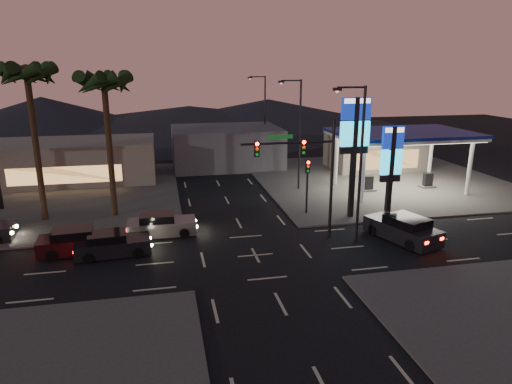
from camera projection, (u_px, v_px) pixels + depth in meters
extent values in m
plane|color=black|center=(255.00, 255.00, 27.78)|extent=(140.00, 140.00, 0.00)
cube|color=#47443F|center=(378.00, 179.00, 46.02)|extent=(24.00, 24.00, 0.12)
cube|color=#47443F|center=(38.00, 198.00, 39.69)|extent=(24.00, 24.00, 0.12)
cylinder|color=silver|center=(363.00, 174.00, 37.78)|extent=(0.36, 0.36, 5.00)
cylinder|color=silver|center=(470.00, 168.00, 39.75)|extent=(0.36, 0.36, 5.00)
cylinder|color=silver|center=(336.00, 160.00, 43.43)|extent=(0.36, 0.36, 5.00)
cylinder|color=silver|center=(431.00, 156.00, 45.41)|extent=(0.36, 0.36, 5.00)
cube|color=silver|center=(403.00, 134.00, 40.87)|extent=(12.00, 8.00, 0.50)
cube|color=white|center=(402.00, 138.00, 40.95)|extent=(11.60, 7.60, 0.06)
cube|color=navy|center=(403.00, 133.00, 40.83)|extent=(12.20, 8.20, 0.25)
cube|color=black|center=(368.00, 183.00, 41.46)|extent=(0.80, 0.50, 1.40)
cube|color=black|center=(428.00, 180.00, 42.64)|extent=(0.80, 0.50, 1.40)
cube|color=#726B5B|center=(375.00, 151.00, 50.61)|extent=(10.00, 6.00, 4.00)
cube|color=black|center=(353.00, 160.00, 33.44)|extent=(0.35, 0.35, 9.00)
cube|color=navy|center=(356.00, 109.00, 32.45)|extent=(2.20, 0.30, 1.60)
cube|color=white|center=(357.00, 101.00, 32.30)|extent=(1.98, 0.32, 0.35)
cube|color=#17B5E3|center=(355.00, 134.00, 32.93)|extent=(2.20, 0.30, 1.80)
cube|color=black|center=(354.00, 150.00, 33.26)|extent=(2.09, 0.28, 0.50)
cube|color=black|center=(390.00, 174.00, 33.26)|extent=(0.35, 0.35, 7.00)
cube|color=navy|center=(393.00, 137.00, 32.54)|extent=(1.60, 0.30, 1.60)
cube|color=white|center=(394.00, 130.00, 32.39)|extent=(1.44, 0.32, 0.35)
cube|color=#17B5E3|center=(391.00, 162.00, 33.02)|extent=(1.60, 0.30, 1.80)
cube|color=black|center=(390.00, 178.00, 33.34)|extent=(1.52, 0.28, 0.50)
cylinder|color=black|center=(332.00, 179.00, 29.68)|extent=(0.20, 0.20, 8.00)
cylinder|color=black|center=(288.00, 143.00, 28.42)|extent=(6.00, 0.14, 0.14)
cube|color=#0C3F14|center=(280.00, 137.00, 28.21)|extent=(1.60, 0.05, 0.25)
cube|color=black|center=(303.00, 147.00, 28.70)|extent=(0.32, 0.25, 1.00)
sphere|color=#FF0C07|center=(304.00, 142.00, 28.47)|extent=(0.22, 0.22, 0.22)
sphere|color=orange|center=(304.00, 148.00, 28.56)|extent=(0.20, 0.20, 0.20)
sphere|color=#0CB226|center=(304.00, 153.00, 28.65)|extent=(0.20, 0.20, 0.20)
cube|color=black|center=(257.00, 149.00, 28.11)|extent=(0.32, 0.25, 1.00)
sphere|color=#FF0C07|center=(257.00, 144.00, 27.88)|extent=(0.22, 0.22, 0.22)
sphere|color=orange|center=(257.00, 149.00, 27.96)|extent=(0.20, 0.20, 0.20)
sphere|color=#0CB226|center=(257.00, 155.00, 28.05)|extent=(0.20, 0.20, 0.20)
cylinder|color=black|center=(307.00, 189.00, 34.94)|extent=(0.16, 0.16, 4.00)
cube|color=black|center=(308.00, 166.00, 34.45)|extent=(0.32, 0.25, 1.00)
sphere|color=#FF0C07|center=(308.00, 162.00, 34.22)|extent=(0.22, 0.22, 0.22)
sphere|color=orange|center=(308.00, 167.00, 34.31)|extent=(0.20, 0.20, 0.20)
sphere|color=#0CB226|center=(308.00, 171.00, 34.40)|extent=(0.20, 0.20, 0.20)
cylinder|color=black|center=(361.00, 167.00, 28.77)|extent=(0.18, 0.18, 10.00)
cylinder|color=black|center=(352.00, 87.00, 27.28)|extent=(1.80, 0.12, 0.12)
cube|color=black|center=(337.00, 89.00, 27.13)|extent=(0.50, 0.25, 0.18)
sphere|color=#FFCC8C|center=(337.00, 91.00, 27.16)|extent=(0.20, 0.20, 0.20)
cylinder|color=black|center=(300.00, 136.00, 41.03)|extent=(0.18, 0.18, 10.00)
cylinder|color=black|center=(291.00, 80.00, 39.54)|extent=(1.80, 0.12, 0.12)
cube|color=black|center=(281.00, 82.00, 39.38)|extent=(0.50, 0.25, 0.18)
sphere|color=#FFCC8C|center=(281.00, 83.00, 39.42)|extent=(0.20, 0.20, 0.20)
cylinder|color=black|center=(265.00, 119.00, 54.23)|extent=(0.18, 0.18, 10.00)
cylinder|color=black|center=(258.00, 77.00, 52.73)|extent=(1.80, 0.12, 0.12)
cube|color=black|center=(250.00, 78.00, 52.58)|extent=(0.50, 0.25, 0.18)
sphere|color=#FFCC8C|center=(250.00, 79.00, 52.62)|extent=(0.20, 0.20, 0.20)
cylinder|color=black|center=(110.00, 151.00, 33.59)|extent=(0.44, 0.44, 10.20)
sphere|color=black|center=(104.00, 80.00, 32.22)|extent=(0.90, 0.90, 0.90)
cone|color=black|center=(123.00, 84.00, 32.56)|extent=(0.90, 2.74, 1.91)
cone|color=black|center=(118.00, 83.00, 33.35)|extent=(2.57, 2.57, 1.91)
cone|color=black|center=(106.00, 83.00, 33.53)|extent=(2.74, 0.90, 1.91)
cone|color=black|center=(92.00, 84.00, 32.99)|extent=(2.57, 2.57, 1.91)
cone|color=black|center=(85.00, 84.00, 32.05)|extent=(0.90, 2.74, 1.91)
cone|color=black|center=(88.00, 85.00, 31.26)|extent=(2.57, 2.57, 1.91)
cone|color=black|center=(102.00, 85.00, 31.08)|extent=(2.74, 0.90, 1.91)
cone|color=black|center=(116.00, 84.00, 31.62)|extent=(2.57, 2.57, 1.91)
cylinder|color=black|center=(36.00, 149.00, 32.52)|extent=(0.44, 0.44, 10.80)
sphere|color=black|center=(26.00, 71.00, 31.07)|extent=(0.90, 0.90, 0.90)
cone|color=black|center=(47.00, 75.00, 31.41)|extent=(0.90, 2.74, 1.91)
cone|color=black|center=(44.00, 75.00, 32.20)|extent=(2.57, 2.57, 1.91)
cone|color=black|center=(32.00, 75.00, 32.38)|extent=(2.74, 0.90, 1.91)
cone|color=black|center=(16.00, 75.00, 31.84)|extent=(2.57, 2.57, 1.91)
cone|color=black|center=(6.00, 76.00, 30.90)|extent=(0.90, 2.74, 1.91)
cone|color=black|center=(8.00, 76.00, 30.10)|extent=(2.57, 2.57, 1.91)
cone|color=black|center=(21.00, 76.00, 29.93)|extent=(2.74, 0.90, 1.91)
cone|color=black|center=(38.00, 76.00, 30.47)|extent=(2.57, 2.57, 1.91)
cube|color=#726B5B|center=(72.00, 161.00, 45.22)|extent=(16.00, 8.00, 4.00)
cube|color=#4C4C51|center=(226.00, 147.00, 52.10)|extent=(12.00, 9.00, 4.40)
cone|color=black|center=(43.00, 114.00, 78.60)|extent=(40.00, 40.00, 6.00)
cone|color=black|center=(268.00, 113.00, 86.65)|extent=(50.00, 50.00, 5.00)
cone|color=black|center=(189.00, 117.00, 83.82)|extent=(60.00, 60.00, 4.00)
cube|color=black|center=(113.00, 246.00, 27.70)|extent=(4.54, 2.21, 0.90)
cube|color=black|center=(107.00, 238.00, 27.45)|extent=(2.34, 1.88, 0.65)
cylinder|color=black|center=(137.00, 242.00, 28.93)|extent=(0.66, 0.29, 0.64)
cylinder|color=black|center=(138.00, 253.00, 27.36)|extent=(0.66, 0.29, 0.64)
cylinder|color=black|center=(90.00, 247.00, 28.16)|extent=(0.66, 0.29, 0.64)
cylinder|color=black|center=(89.00, 258.00, 26.59)|extent=(0.66, 0.29, 0.64)
sphere|color=#FFF2BF|center=(150.00, 238.00, 28.84)|extent=(0.22, 0.22, 0.22)
sphere|color=#FFF2BF|center=(151.00, 245.00, 27.73)|extent=(0.22, 0.22, 0.22)
cube|color=#FF140A|center=(75.00, 245.00, 27.60)|extent=(0.10, 0.26, 0.14)
cube|color=#FF140A|center=(74.00, 252.00, 26.49)|extent=(0.10, 0.26, 0.14)
cube|color=black|center=(79.00, 243.00, 28.09)|extent=(4.87, 2.34, 0.97)
cube|color=black|center=(73.00, 234.00, 27.84)|extent=(2.50, 2.00, 0.70)
cylinder|color=black|center=(106.00, 239.00, 29.41)|extent=(0.71, 0.31, 0.69)
cylinder|color=black|center=(105.00, 250.00, 27.72)|extent=(0.71, 0.31, 0.69)
cylinder|color=black|center=(55.00, 244.00, 28.60)|extent=(0.71, 0.31, 0.69)
cylinder|color=black|center=(51.00, 255.00, 26.91)|extent=(0.71, 0.31, 0.69)
sphere|color=#FFF2BF|center=(119.00, 235.00, 29.31)|extent=(0.24, 0.24, 0.24)
sphere|color=#FFF2BF|center=(119.00, 242.00, 28.12)|extent=(0.24, 0.24, 0.24)
cube|color=#FF140A|center=(39.00, 241.00, 28.01)|extent=(0.11, 0.27, 0.15)
cube|color=#FF140A|center=(35.00, 249.00, 26.82)|extent=(0.11, 0.27, 0.15)
cube|color=slate|center=(162.00, 227.00, 31.04)|extent=(4.55, 1.95, 0.93)
cube|color=black|center=(157.00, 218.00, 30.82)|extent=(2.28, 1.78, 0.67)
cylinder|color=black|center=(183.00, 224.00, 32.20)|extent=(0.66, 0.25, 0.66)
cylinder|color=black|center=(184.00, 233.00, 30.55)|extent=(0.66, 0.25, 0.66)
cylinder|color=black|center=(141.00, 227.00, 31.66)|extent=(0.66, 0.25, 0.66)
cylinder|color=black|center=(140.00, 236.00, 30.01)|extent=(0.66, 0.25, 0.66)
sphere|color=#FFF2BF|center=(195.00, 221.00, 32.03)|extent=(0.23, 0.23, 0.23)
sphere|color=#FFF2BF|center=(196.00, 227.00, 30.86)|extent=(0.23, 0.23, 0.23)
cube|color=#FF140A|center=(128.00, 224.00, 31.16)|extent=(0.09, 0.26, 0.14)
cube|color=#FF140A|center=(127.00, 230.00, 29.99)|extent=(0.09, 0.26, 0.14)
cylinder|color=black|center=(4.00, 231.00, 30.94)|extent=(0.70, 0.29, 0.69)
sphere|color=#FFF2BF|center=(16.00, 226.00, 30.82)|extent=(0.24, 0.24, 0.24)
sphere|color=#FFF2BF|center=(12.00, 233.00, 29.62)|extent=(0.24, 0.24, 0.24)
cube|color=black|center=(402.00, 231.00, 30.07)|extent=(3.64, 5.49, 1.04)
cube|color=black|center=(407.00, 222.00, 29.59)|extent=(2.67, 3.03, 0.75)
cylinder|color=black|center=(373.00, 230.00, 31.00)|extent=(0.50, 0.79, 0.74)
cylinder|color=black|center=(394.00, 225.00, 31.96)|extent=(0.50, 0.79, 0.74)
cylinder|color=black|center=(411.00, 246.00, 28.32)|extent=(0.50, 0.79, 0.74)
cylinder|color=black|center=(432.00, 240.00, 29.28)|extent=(0.50, 0.79, 0.74)
cube|color=#FF140A|center=(427.00, 243.00, 27.57)|extent=(0.30, 0.18, 0.16)
cube|color=#FF140A|center=(442.00, 239.00, 28.25)|extent=(0.30, 0.18, 0.16)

